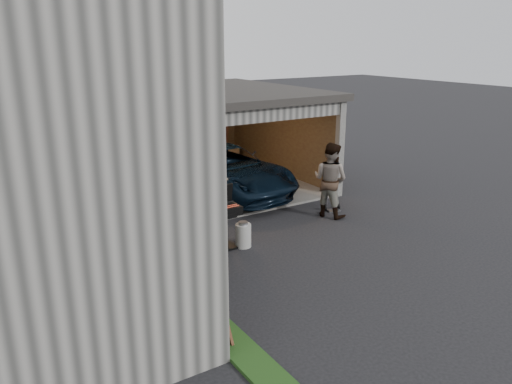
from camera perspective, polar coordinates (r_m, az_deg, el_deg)
ground at (r=9.63m, az=5.70°, el=-9.60°), size 80.00×80.00×0.00m
groundcover_strip at (r=7.81m, az=-3.22°, el=-16.24°), size 0.50×8.00×0.06m
garage at (r=15.05m, az=-7.91°, el=7.61°), size 6.80×6.30×2.90m
minivan at (r=14.28m, az=-3.79°, el=2.32°), size 2.90×5.13×1.35m
woman at (r=9.48m, az=-4.89°, el=-3.97°), size 0.66×0.79×1.83m
man at (r=12.58m, az=8.47°, el=1.39°), size 0.99×1.11×1.89m
bbq_grill at (r=10.58m, az=-3.54°, el=-2.33°), size 0.60×0.53×1.35m
propane_tank at (r=10.79m, az=-1.46°, el=-4.99°), size 0.44×0.44×0.51m
plywood_panel at (r=7.64m, az=-4.94°, el=-13.11°), size 0.24×0.87×0.96m
hand_truck at (r=13.20m, az=8.75°, el=-1.28°), size 0.44×0.38×1.01m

